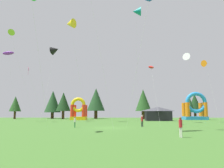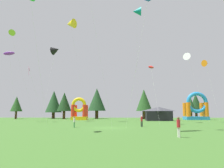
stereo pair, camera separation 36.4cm
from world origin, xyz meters
name	(u,v)px [view 2 (the right image)]	position (x,y,z in m)	size (l,w,h in m)	color
ground_plane	(109,128)	(0.00, 0.00, 0.00)	(120.00, 120.00, 0.00)	#3D6B28
kite_orange_delta	(206,63)	(18.55, 12.35, 11.77)	(2.24, 2.74, 12.51)	orange
kite_teal_delta	(137,11)	(5.30, 15.07, 24.05)	(1.86, 9.26, 25.05)	#0C7F7A
kite_yellow_delta	(71,24)	(-10.33, 19.74, 23.35)	(4.78, 8.95, 24.56)	yellow
kite_pink_diamond	(29,69)	(-21.20, 22.43, 12.74)	(2.98, 5.77, 13.35)	#EA599E
kite_purple_parafoil	(9,53)	(-24.59, 18.85, 15.91)	(4.40, 1.54, 16.47)	purple
kite_black_delta	(56,50)	(-14.16, 20.94, 17.20)	(2.60, 6.47, 18.38)	black
kite_lime_delta	(11,34)	(-23.78, 17.64, 20.31)	(5.99, 5.65, 21.16)	#8CD826
kite_white_delta	(188,58)	(16.93, 18.38, 14.42)	(4.37, 3.47, 15.41)	white
kite_red_parafoil	(151,67)	(7.24, 9.00, 10.39)	(1.35, 5.02, 10.96)	red
person_far_side	(142,120)	(4.75, 2.41, 1.01)	(0.31, 0.31, 1.70)	black
person_left_edge	(74,121)	(-5.02, 0.40, 0.95)	(0.38, 0.38, 1.60)	#33723F
person_near_camera	(178,125)	(6.57, -11.84, 1.05)	(0.41, 0.41, 1.76)	silver
inflatable_yellow_castle	(196,109)	(23.44, 34.05, 3.03)	(6.32, 4.67, 7.97)	#268CD8
inflatable_orange_dome	(79,111)	(-10.01, 31.84, 2.39)	(4.35, 4.00, 6.29)	yellow
festival_tent	(159,114)	(11.39, 26.47, 1.76)	(6.44, 3.66, 3.52)	black
tree_row_0	(17,104)	(-32.62, 41.20, 4.86)	(3.80, 3.80, 7.39)	#4C331E
tree_row_1	(54,102)	(-21.51, 45.54, 5.82)	(5.65, 5.65, 9.62)	#4C331E
tree_row_2	(64,102)	(-16.76, 41.29, 5.53)	(4.74, 4.74, 8.63)	#4C331E
tree_row_3	(97,100)	(-6.37, 44.34, 6.44)	(6.06, 6.06, 10.31)	#4C331E
tree_row_4	(144,100)	(9.23, 40.74, 6.00)	(5.12, 5.12, 9.56)	#4C331E
tree_row_5	(143,102)	(9.24, 42.41, 5.43)	(4.51, 4.51, 8.21)	#4C331E
tree_row_6	(191,105)	(24.21, 41.03, 4.51)	(2.94, 2.94, 6.97)	#4C331E
tree_row_7	(196,103)	(27.23, 45.40, 5.35)	(4.51, 4.51, 8.45)	#4C331E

